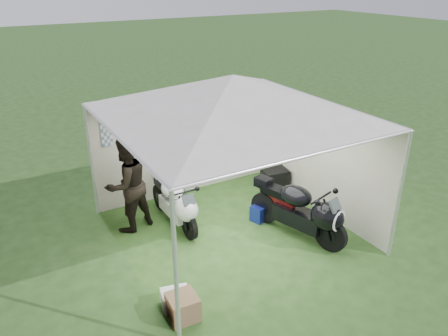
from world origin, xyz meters
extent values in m
plane|color=#27491A|center=(0.00, 0.00, 0.00)|extent=(80.00, 80.00, 0.00)
cylinder|color=silver|center=(-2.00, -2.00, 1.15)|extent=(0.06, 0.06, 2.30)
cylinder|color=silver|center=(2.00, -2.00, 1.15)|extent=(0.06, 0.06, 2.30)
cylinder|color=silver|center=(-2.00, 2.00, 1.15)|extent=(0.06, 0.06, 2.30)
cylinder|color=silver|center=(2.00, 2.00, 1.15)|extent=(0.06, 0.06, 2.30)
cube|color=beige|center=(0.00, 2.00, 1.15)|extent=(4.00, 0.02, 2.30)
cube|color=beige|center=(-2.00, 0.00, 1.15)|extent=(0.02, 4.00, 2.30)
cube|color=beige|center=(2.00, 0.00, 1.15)|extent=(0.02, 4.00, 2.30)
pyramid|color=white|center=(0.00, 0.00, 2.65)|extent=(5.66, 5.66, 0.70)
cube|color=#99A5B7|center=(-1.65, 1.98, 1.85)|extent=(0.22, 0.02, 0.28)
cube|color=#99A5B7|center=(-1.30, 1.98, 1.85)|extent=(0.22, 0.02, 0.28)
cube|color=#99A5B7|center=(-0.95, 1.98, 1.85)|extent=(0.22, 0.01, 0.28)
cube|color=#99A5B7|center=(-0.60, 1.98, 1.85)|extent=(0.22, 0.01, 0.28)
cube|color=#99A5B7|center=(-1.65, 1.98, 1.55)|extent=(0.22, 0.02, 0.28)
cube|color=#99A5B7|center=(-1.30, 1.98, 1.55)|extent=(0.22, 0.01, 0.28)
cube|color=#99A5B7|center=(-0.95, 1.98, 1.55)|extent=(0.22, 0.02, 0.28)
cube|color=#99A5B7|center=(-0.60, 1.98, 1.55)|extent=(0.22, 0.01, 0.28)
cylinder|color=#D8590C|center=(0.20, 1.97, 1.95)|extent=(3.20, 0.02, 0.02)
cylinder|color=black|center=(-0.78, 0.22, 0.27)|extent=(0.10, 0.55, 0.55)
cylinder|color=black|center=(-0.80, 1.50, 0.27)|extent=(0.15, 0.55, 0.55)
cube|color=white|center=(-0.79, 0.82, 0.35)|extent=(0.33, 0.88, 0.27)
ellipsoid|color=white|center=(-0.78, 0.31, 0.57)|extent=(0.42, 0.56, 0.46)
ellipsoid|color=white|center=(-0.79, 0.91, 0.71)|extent=(0.41, 0.57, 0.32)
cube|color=black|center=(-0.80, 1.27, 0.66)|extent=(0.25, 0.55, 0.13)
cube|color=white|center=(-0.80, 1.58, 0.73)|extent=(0.21, 0.28, 0.16)
cube|color=black|center=(-0.80, 1.18, 0.50)|extent=(0.10, 0.51, 0.09)
cube|color=#3F474C|center=(-0.78, 0.20, 0.81)|extent=(0.22, 0.14, 0.19)
cylinder|color=black|center=(1.21, -1.36, 0.31)|extent=(0.27, 0.62, 0.62)
cylinder|color=black|center=(0.79, 0.02, 0.31)|extent=(0.32, 0.64, 0.62)
cube|color=black|center=(1.01, -0.72, 0.39)|extent=(0.62, 1.04, 0.31)
ellipsoid|color=black|center=(1.18, -1.26, 0.64)|extent=(0.62, 0.73, 0.52)
ellipsoid|color=black|center=(0.99, -0.62, 0.81)|extent=(0.62, 0.74, 0.36)
cube|color=black|center=(0.87, -0.22, 0.74)|extent=(0.43, 0.67, 0.14)
cube|color=black|center=(0.77, 0.10, 0.83)|extent=(0.31, 0.36, 0.19)
cube|color=maroon|center=(0.90, -0.32, 0.57)|extent=(0.26, 0.57, 0.10)
cube|color=#3F474C|center=(1.21, -1.38, 0.91)|extent=(0.28, 0.21, 0.22)
cylinder|color=white|center=(1.24, -1.48, 0.64)|extent=(0.36, 0.13, 0.37)
cube|color=#2131C5|center=(0.77, 0.12, 0.16)|extent=(0.49, 0.38, 0.32)
imported|color=black|center=(-1.59, 1.11, 0.93)|extent=(1.07, 0.94, 1.85)
imported|color=slate|center=(-0.65, 1.18, 0.94)|extent=(0.69, 0.81, 1.87)
cube|color=black|center=(1.70, 0.96, 0.27)|extent=(0.60, 0.51, 0.54)
cube|color=silver|center=(-1.75, -1.32, 0.13)|extent=(0.46, 0.40, 0.27)
cube|color=brown|center=(-1.75, -1.58, 0.18)|extent=(0.43, 0.43, 0.37)
camera|label=1|loc=(-3.66, -6.05, 4.51)|focal=35.00mm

